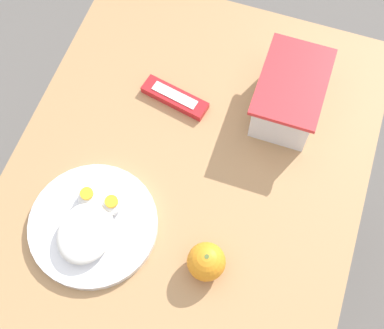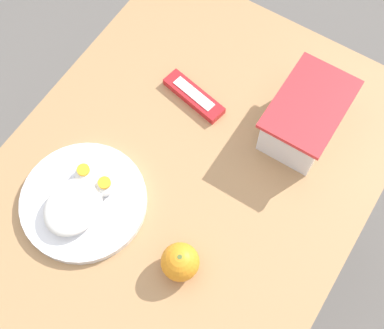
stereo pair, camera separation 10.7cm
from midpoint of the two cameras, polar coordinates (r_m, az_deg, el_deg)
ground_plane at (r=1.82m, az=-2.79°, el=-12.85°), size 10.00×10.00×0.00m
table at (r=1.22m, az=-4.10°, el=-6.76°), size 1.06×0.72×0.78m
food_container at (r=1.14m, az=7.70°, el=7.01°), size 0.20×0.13×0.11m
orange_fruit at (r=1.00m, az=-1.57°, el=-10.68°), size 0.07×0.07×0.07m
rice_plate at (r=1.07m, az=-13.51°, el=-6.66°), size 0.25×0.25×0.05m
candy_bar at (r=1.17m, az=-4.46°, el=6.87°), size 0.07×0.16×0.02m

